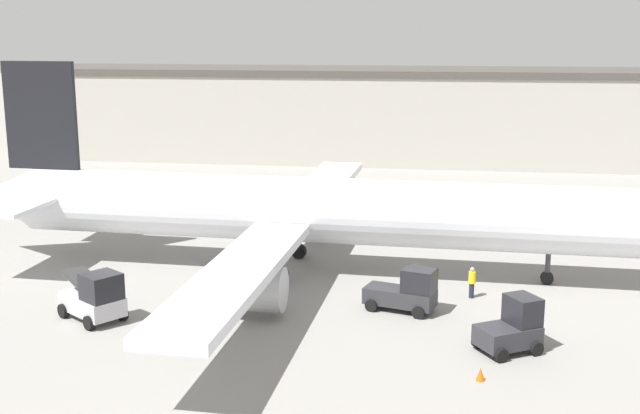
{
  "coord_description": "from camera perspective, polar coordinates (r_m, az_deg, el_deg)",
  "views": [
    {
      "loc": [
        6.54,
        -43.86,
        13.64
      ],
      "look_at": [
        0.0,
        0.0,
        3.82
      ],
      "focal_mm": 45.0,
      "sensor_mm": 36.0,
      "label": 1
    }
  ],
  "objects": [
    {
      "name": "airplane",
      "position": [
        45.67,
        -1.24,
        -0.26
      ],
      "size": [
        42.35,
        38.61,
        11.86
      ],
      "rotation": [
        0.0,
        0.0,
        -0.04
      ],
      "color": "silver",
      "rests_on": "ground_plane"
    },
    {
      "name": "ground_crew_worker",
      "position": [
        42.44,
        10.75,
        -5.23
      ],
      "size": [
        0.36,
        0.36,
        1.66
      ],
      "rotation": [
        0.0,
        0.0,
        5.1
      ],
      "color": "#1E2338",
      "rests_on": "ground_plane"
    },
    {
      "name": "safety_cone_near",
      "position": [
        33.11,
        11.34,
        -11.58
      ],
      "size": [
        0.36,
        0.36,
        0.55
      ],
      "color": "#EF590F",
      "rests_on": "ground_plane"
    },
    {
      "name": "baggage_tug",
      "position": [
        39.94,
        6.16,
        -6.0
      ],
      "size": [
        3.75,
        2.52,
        2.27
      ],
      "rotation": [
        0.0,
        0.0,
        -0.29
      ],
      "color": "#2D2D33",
      "rests_on": "ground_plane"
    },
    {
      "name": "terminal_building",
      "position": [
        86.54,
        6.14,
        6.58
      ],
      "size": [
        81.15,
        13.41,
        9.66
      ],
      "color": "#ADA89E",
      "rests_on": "ground_plane"
    },
    {
      "name": "ground_plane",
      "position": [
        46.39,
        -0.0,
        -4.61
      ],
      "size": [
        400.0,
        400.0,
        0.0
      ],
      "primitive_type": "plane",
      "color": "gray"
    },
    {
      "name": "belt_loader_truck",
      "position": [
        39.96,
        -15.72,
        -6.22
      ],
      "size": [
        3.79,
        3.45,
        2.47
      ],
      "rotation": [
        0.0,
        0.0,
        -0.62
      ],
      "color": "#B2B2B7",
      "rests_on": "ground_plane"
    },
    {
      "name": "pushback_tug",
      "position": [
        35.96,
        13.54,
        -8.34
      ],
      "size": [
        3.08,
        2.92,
        2.42
      ],
      "rotation": [
        0.0,
        0.0,
        0.55
      ],
      "color": "#2D2D33",
      "rests_on": "ground_plane"
    }
  ]
}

